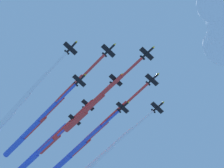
{
  "coord_description": "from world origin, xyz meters",
  "views": [
    {
      "loc": [
        146.95,
        -65.88,
        -60.44
      ],
      "look_at": [
        0.0,
        0.0,
        142.12
      ],
      "focal_mm": 75.25,
      "sensor_mm": 36.0,
      "label": 1
    }
  ],
  "objects_px": {
    "jet_port_inner": "(95,132)",
    "jet_trail_starboard": "(39,151)",
    "jet_trail_port": "(29,131)",
    "jet_starboard_inner": "(51,109)",
    "jet_port_mid": "(64,129)",
    "jet_lead": "(92,105)",
    "jet_port_outer": "(19,105)",
    "jet_tail_end": "(28,164)",
    "jet_starboard_outer": "(76,150)",
    "jet_starboard_mid": "(102,155)"
  },
  "relations": [
    {
      "from": "jet_lead",
      "to": "jet_trail_starboard",
      "type": "distance_m",
      "value": 53.26
    },
    {
      "from": "jet_port_mid",
      "to": "jet_trail_port",
      "type": "xyz_separation_m",
      "value": [
        -9.47,
        -18.87,
        -1.07
      ]
    },
    {
      "from": "jet_lead",
      "to": "jet_port_inner",
      "type": "height_order",
      "value": "jet_port_inner"
    },
    {
      "from": "jet_port_mid",
      "to": "jet_port_outer",
      "type": "relative_size",
      "value": 0.95
    },
    {
      "from": "jet_lead",
      "to": "jet_port_mid",
      "type": "relative_size",
      "value": 0.97
    },
    {
      "from": "jet_trail_port",
      "to": "jet_port_mid",
      "type": "bearing_deg",
      "value": 63.36
    },
    {
      "from": "jet_port_inner",
      "to": "jet_port_mid",
      "type": "xyz_separation_m",
      "value": [
        -4.07,
        -18.2,
        -0.8
      ]
    },
    {
      "from": "jet_port_outer",
      "to": "jet_tail_end",
      "type": "height_order",
      "value": "jet_port_outer"
    },
    {
      "from": "jet_port_inner",
      "to": "jet_starboard_inner",
      "type": "bearing_deg",
      "value": -76.71
    },
    {
      "from": "jet_lead",
      "to": "jet_trail_starboard",
      "type": "bearing_deg",
      "value": -164.21
    },
    {
      "from": "jet_starboard_outer",
      "to": "jet_lead",
      "type": "bearing_deg",
      "value": -8.12
    },
    {
      "from": "jet_port_outer",
      "to": "jet_tail_end",
      "type": "relative_size",
      "value": 1.02
    },
    {
      "from": "jet_starboard_mid",
      "to": "jet_port_mid",
      "type": "bearing_deg",
      "value": -68.38
    },
    {
      "from": "jet_port_outer",
      "to": "jet_starboard_inner",
      "type": "bearing_deg",
      "value": 72.09
    },
    {
      "from": "jet_lead",
      "to": "jet_port_outer",
      "type": "xyz_separation_m",
      "value": [
        -20.07,
        -37.6,
        3.75
      ]
    },
    {
      "from": "jet_port_outer",
      "to": "jet_starboard_outer",
      "type": "height_order",
      "value": "jet_port_outer"
    },
    {
      "from": "jet_trail_starboard",
      "to": "jet_port_mid",
      "type": "bearing_deg",
      "value": 16.02
    },
    {
      "from": "jet_port_outer",
      "to": "jet_trail_port",
      "type": "relative_size",
      "value": 1.02
    },
    {
      "from": "jet_lead",
      "to": "jet_starboard_mid",
      "type": "relative_size",
      "value": 0.91
    },
    {
      "from": "jet_port_inner",
      "to": "jet_trail_starboard",
      "type": "bearing_deg",
      "value": -139.17
    },
    {
      "from": "jet_port_inner",
      "to": "jet_port_outer",
      "type": "relative_size",
      "value": 1.02
    },
    {
      "from": "jet_lead",
      "to": "jet_starboard_outer",
      "type": "relative_size",
      "value": 1.02
    },
    {
      "from": "jet_trail_starboard",
      "to": "jet_tail_end",
      "type": "relative_size",
      "value": 0.99
    },
    {
      "from": "jet_port_inner",
      "to": "jet_lead",
      "type": "bearing_deg",
      "value": -27.02
    },
    {
      "from": "jet_port_outer",
      "to": "jet_starboard_outer",
      "type": "xyz_separation_m",
      "value": [
        -19.36,
        43.22,
        -2.17
      ]
    },
    {
      "from": "jet_lead",
      "to": "jet_starboard_inner",
      "type": "xyz_separation_m",
      "value": [
        -14.34,
        -19.86,
        2.05
      ]
    },
    {
      "from": "jet_starboard_outer",
      "to": "jet_starboard_mid",
      "type": "bearing_deg",
      "value": 83.71
    },
    {
      "from": "jet_port_inner",
      "to": "jet_trail_port",
      "type": "bearing_deg",
      "value": -110.07
    },
    {
      "from": "jet_starboard_inner",
      "to": "jet_port_mid",
      "type": "relative_size",
      "value": 1.1
    },
    {
      "from": "jet_starboard_outer",
      "to": "jet_port_mid",
      "type": "bearing_deg",
      "value": -42.97
    },
    {
      "from": "jet_trail_port",
      "to": "jet_tail_end",
      "type": "relative_size",
      "value": 1.0
    },
    {
      "from": "jet_starboard_outer",
      "to": "jet_trail_port",
      "type": "bearing_deg",
      "value": -82.34
    },
    {
      "from": "jet_starboard_inner",
      "to": "jet_trail_starboard",
      "type": "height_order",
      "value": "jet_trail_starboard"
    },
    {
      "from": "jet_trail_starboard",
      "to": "jet_tail_end",
      "type": "bearing_deg",
      "value": -164.46
    },
    {
      "from": "jet_lead",
      "to": "jet_starboard_inner",
      "type": "bearing_deg",
      "value": -125.83
    },
    {
      "from": "jet_trail_port",
      "to": "jet_tail_end",
      "type": "xyz_separation_m",
      "value": [
        -28.32,
        8.13,
        0.06
      ]
    },
    {
      "from": "jet_starboard_inner",
      "to": "jet_port_mid",
      "type": "height_order",
      "value": "jet_port_mid"
    },
    {
      "from": "jet_starboard_outer",
      "to": "jet_trail_port",
      "type": "xyz_separation_m",
      "value": [
        4.26,
        -31.65,
        -0.47
      ]
    },
    {
      "from": "jet_starboard_inner",
      "to": "jet_tail_end",
      "type": "height_order",
      "value": "jet_starboard_inner"
    },
    {
      "from": "jet_starboard_inner",
      "to": "jet_tail_end",
      "type": "xyz_separation_m",
      "value": [
        -49.15,
        1.97,
        -0.87
      ]
    },
    {
      "from": "jet_port_mid",
      "to": "jet_starboard_inner",
      "type": "bearing_deg",
      "value": -48.17
    },
    {
      "from": "jet_lead",
      "to": "jet_port_outer",
      "type": "height_order",
      "value": "jet_port_outer"
    },
    {
      "from": "jet_starboard_inner",
      "to": "jet_trail_starboard",
      "type": "bearing_deg",
      "value": 171.65
    },
    {
      "from": "jet_port_inner",
      "to": "jet_tail_end",
      "type": "height_order",
      "value": "jet_port_inner"
    },
    {
      "from": "jet_starboard_inner",
      "to": "jet_trail_starboard",
      "type": "relative_size",
      "value": 1.07
    },
    {
      "from": "jet_lead",
      "to": "jet_port_inner",
      "type": "bearing_deg",
      "value": 152.98
    },
    {
      "from": "jet_trail_port",
      "to": "jet_trail_starboard",
      "type": "bearing_deg",
      "value": 144.09
    },
    {
      "from": "jet_lead",
      "to": "jet_port_outer",
      "type": "distance_m",
      "value": 42.78
    },
    {
      "from": "jet_trail_starboard",
      "to": "jet_tail_end",
      "type": "height_order",
      "value": "jet_trail_starboard"
    },
    {
      "from": "jet_lead",
      "to": "jet_port_mid",
      "type": "bearing_deg",
      "value": -164.44
    }
  ]
}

